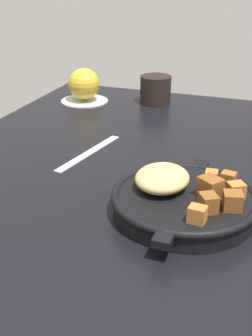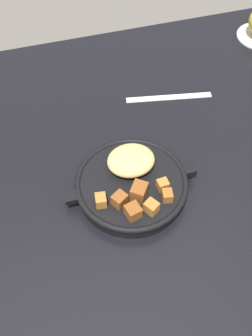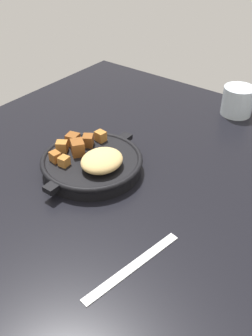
# 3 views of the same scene
# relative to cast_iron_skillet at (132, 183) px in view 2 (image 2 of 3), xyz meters

# --- Properties ---
(ground_plane) EXTENTS (1.16, 0.92, 0.02)m
(ground_plane) POSITION_rel_cast_iron_skillet_xyz_m (0.05, 0.05, -0.04)
(ground_plane) COLOR black
(cast_iron_skillet) EXTENTS (0.26, 0.22, 0.06)m
(cast_iron_skillet) POSITION_rel_cast_iron_skillet_xyz_m (0.00, 0.00, 0.00)
(cast_iron_skillet) COLOR black
(cast_iron_skillet) RESTS_ON ground_plane
(butter_knife) EXTENTS (0.20, 0.05, 0.00)m
(butter_knife) POSITION_rel_cast_iron_skillet_xyz_m (0.16, 0.22, -0.02)
(butter_knife) COLOR silver
(butter_knife) RESTS_ON ground_plane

